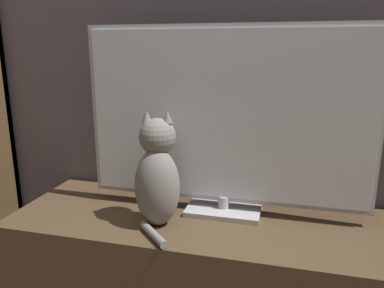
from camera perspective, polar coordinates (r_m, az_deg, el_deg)
The scene contains 3 objects.
tv_stand at distance 1.53m, azimuth 3.78°, elevation -18.36°, with size 1.58×0.51×0.41m.
tv at distance 1.39m, azimuth 5.16°, elevation 3.54°, with size 1.07×0.17×0.71m.
cat at distance 1.34m, azimuth -5.28°, elevation -4.79°, with size 0.19×0.28×0.42m.
Camera 1 is at (0.23, -0.35, 1.03)m, focal length 35.00 mm.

